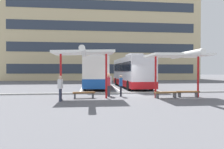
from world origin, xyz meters
The scene contains 17 objects.
ground_plane centered at (0.00, 0.00, 0.00)m, with size 160.00×160.00×0.00m, color slate.
terminal_building centered at (0.03, 31.82, 8.53)m, with size 40.84×15.69×19.81m.
coach_bus_0 centered at (-2.05, 7.16, 1.70)m, with size 3.06×10.46×3.69m.
coach_bus_1 centered at (1.86, 6.59, 1.76)m, with size 2.85×10.56×3.75m.
lane_stripe_0 centered at (-3.77, 7.49, 0.00)m, with size 0.16×14.00×0.01m, color white.
lane_stripe_1 centered at (0.00, 7.49, 0.00)m, with size 0.16×14.00×0.01m, color white.
lane_stripe_2 centered at (3.77, 7.49, 0.00)m, with size 0.16×14.00×0.01m, color white.
waiting_shelter_0 centered at (-3.28, -2.31, 3.11)m, with size 4.14×4.34×3.36m.
bench_0 centered at (-3.28, -1.92, 0.33)m, with size 1.59×0.55×0.45m.
waiting_shelter_1 centered at (3.41, -2.53, 2.97)m, with size 4.21×4.77×3.20m.
bench_1 centered at (2.51, -2.45, 0.33)m, with size 1.66×0.55×0.45m.
bench_2 centered at (4.31, -2.13, 0.33)m, with size 1.63×0.46×0.45m.
platform_kerb centered at (0.00, 0.62, 0.06)m, with size 44.00×0.24×0.12m, color #ADADA8.
waiting_passenger_0 centered at (-1.44, -0.74, 1.03)m, with size 0.45×0.55×1.77m.
waiting_passenger_1 centered at (-1.45, -1.13, 0.96)m, with size 0.30×0.51×1.66m.
waiting_passenger_2 centered at (-0.55, -1.25, 0.93)m, with size 0.26×0.48×1.61m.
waiting_passenger_3 centered at (-4.72, -3.19, 0.94)m, with size 0.28×0.50×1.64m.
Camera 1 is at (-2.82, -16.10, 1.94)m, focal length 32.05 mm.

